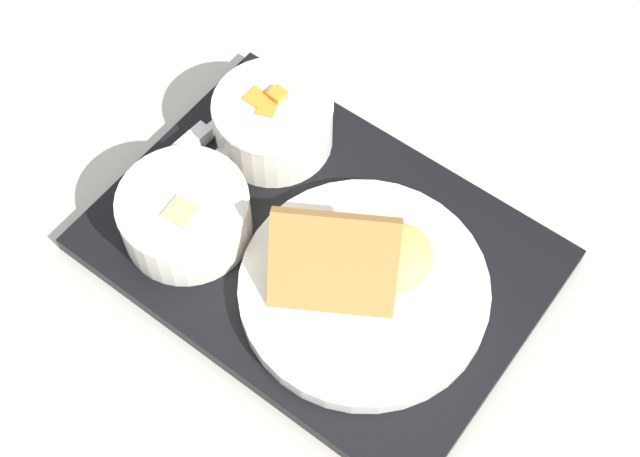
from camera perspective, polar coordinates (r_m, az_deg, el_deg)
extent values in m
plane|color=#ADA89E|center=(0.81, 0.00, -1.67)|extent=(4.00, 4.00, 0.00)
cube|color=black|center=(0.81, 0.00, -1.38)|extent=(0.40, 0.30, 0.02)
cylinder|color=silver|center=(0.84, -3.00, 6.82)|extent=(0.11, 0.11, 0.06)
torus|color=silver|center=(0.82, -3.08, 7.86)|extent=(0.11, 0.11, 0.01)
cylinder|color=#9EC67A|center=(0.83, -3.66, 7.79)|extent=(0.06, 0.06, 0.02)
cylinder|color=#9EC67A|center=(0.82, -2.68, 6.95)|extent=(0.07, 0.07, 0.02)
cylinder|color=#9EC67A|center=(0.82, -3.95, 6.78)|extent=(0.05, 0.05, 0.02)
cylinder|color=#9EC67A|center=(0.82, -1.74, 6.86)|extent=(0.05, 0.05, 0.01)
cube|color=orange|center=(0.83, -4.06, 8.15)|extent=(0.02, 0.02, 0.01)
cube|color=orange|center=(0.82, -3.41, 7.43)|extent=(0.02, 0.02, 0.01)
cube|color=orange|center=(0.82, -2.73, 8.35)|extent=(0.01, 0.01, 0.02)
cube|color=orange|center=(0.83, -2.96, 8.30)|extent=(0.02, 0.02, 0.01)
cylinder|color=silver|center=(0.79, -8.62, 0.86)|extent=(0.12, 0.12, 0.05)
torus|color=silver|center=(0.78, -8.84, 1.71)|extent=(0.12, 0.12, 0.01)
cylinder|color=#939E56|center=(0.79, -8.68, 1.08)|extent=(0.10, 0.10, 0.03)
cube|color=#B2C170|center=(0.77, -8.84, 0.80)|extent=(0.03, 0.03, 0.02)
cylinder|color=silver|center=(0.77, 2.82, -3.92)|extent=(0.22, 0.22, 0.02)
ellipsoid|color=#EAB756|center=(0.76, 4.79, -1.85)|extent=(0.07, 0.07, 0.03)
cube|color=#A37038|center=(0.74, 0.81, -2.86)|extent=(0.13, 0.12, 0.10)
cube|color=silver|center=(0.90, -4.38, 8.51)|extent=(0.02, 0.12, 0.00)
cube|color=silver|center=(0.85, -9.12, 4.67)|extent=(0.02, 0.08, 0.02)
ellipsoid|color=silver|center=(0.87, -4.77, 6.46)|extent=(0.03, 0.05, 0.01)
cube|color=silver|center=(0.84, -7.86, 3.21)|extent=(0.02, 0.09, 0.01)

